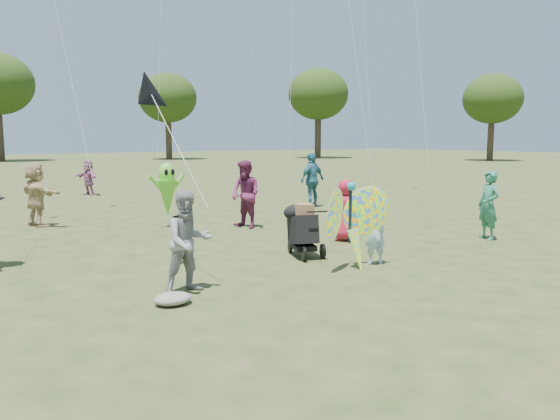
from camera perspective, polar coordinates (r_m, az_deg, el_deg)
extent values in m
plane|color=#51592B|center=(9.05, 6.46, -7.88)|extent=(160.00, 160.00, 0.00)
imported|color=#A1BFE4|center=(10.52, 9.91, -2.37)|extent=(0.49, 0.38, 1.21)
imported|color=gray|center=(8.60, -9.55, -3.28)|extent=(0.79, 0.63, 1.60)
ellipsoid|color=gray|center=(8.15, -11.15, -9.08)|extent=(0.55, 0.45, 0.17)
imported|color=#BA1D37|center=(12.80, 6.84, -0.01)|extent=(0.84, 0.81, 1.45)
imported|color=#306D85|center=(18.97, 3.38, 3.16)|extent=(1.17, 0.67, 1.88)
imported|color=tan|center=(16.15, -24.13, 1.51)|extent=(1.02, 1.71, 1.76)
imported|color=#6A234A|center=(14.52, -3.62, 1.64)|extent=(0.85, 1.00, 1.81)
imported|color=#2A7256|center=(13.76, 20.96, 0.45)|extent=(0.52, 0.67, 1.63)
imported|color=#A45D89|center=(24.29, -19.40, 3.22)|extent=(0.87, 1.43, 1.47)
cube|color=black|center=(11.01, 2.40, -2.12)|extent=(0.74, 0.97, 0.71)
cube|color=black|center=(11.07, 2.39, -3.80)|extent=(0.63, 0.79, 0.10)
ellipsoid|color=black|center=(11.16, 1.64, -0.27)|extent=(0.51, 0.45, 0.33)
cylinder|color=black|center=(10.67, 2.47, -4.62)|extent=(0.16, 0.30, 0.30)
cylinder|color=black|center=(10.96, 4.49, -4.31)|extent=(0.16, 0.30, 0.30)
cylinder|color=black|center=(11.45, 1.04, -3.97)|extent=(0.13, 0.22, 0.22)
cylinder|color=black|center=(10.57, 3.96, -0.18)|extent=(0.42, 0.19, 0.03)
cube|color=#A0724D|center=(10.91, 2.57, -0.03)|extent=(0.42, 0.38, 0.26)
ellipsoid|color=orange|center=(9.82, 5.76, -0.53)|extent=(0.98, 0.71, 1.24)
ellipsoid|color=orange|center=(10.32, 9.00, -0.19)|extent=(0.98, 0.71, 1.24)
cylinder|color=black|center=(10.09, 7.34, -0.62)|extent=(0.06, 0.06, 1.00)
cone|color=orange|center=(10.11, 8.13, -4.50)|extent=(0.36, 0.49, 0.93)
sphere|color=teal|center=(10.01, 7.47, 2.48)|extent=(0.16, 0.16, 0.16)
cone|color=black|center=(9.96, -13.35, 11.78)|extent=(0.89, 0.62, 0.81)
cylinder|color=silver|center=(9.31, -10.59, 6.37)|extent=(0.34, 1.49, 1.89)
cone|color=#60D231|center=(14.86, -11.68, 1.24)|extent=(0.56, 0.56, 0.95)
ellipsoid|color=#60D231|center=(14.81, -11.74, 3.74)|extent=(0.44, 0.39, 0.57)
ellipsoid|color=black|center=(14.60, -11.81, 3.88)|extent=(0.10, 0.05, 0.17)
ellipsoid|color=black|center=(14.67, -11.15, 3.92)|extent=(0.10, 0.05, 0.17)
cylinder|color=#60D231|center=(14.72, -12.80, 2.71)|extent=(0.43, 0.10, 0.49)
cylinder|color=#60D231|center=(14.94, -10.65, 2.84)|extent=(0.43, 0.10, 0.49)
cylinder|color=silver|center=(14.88, -10.25, -1.05)|extent=(0.61, 0.41, 0.41)
cylinder|color=#3A2D21|center=(62.08, -27.25, 6.68)|extent=(0.77, 0.77, 4.62)
cylinder|color=#3A2D21|center=(61.36, -11.54, 7.07)|extent=(0.66, 0.67, 3.99)
ellipsoid|color=#2B4214|center=(61.51, -11.66, 11.41)|extent=(6.27, 6.27, 5.33)
cylinder|color=#3A2D21|center=(64.32, 3.98, 7.41)|extent=(0.73, 0.73, 4.41)
ellipsoid|color=#2B4214|center=(64.51, 4.02, 11.99)|extent=(6.93, 6.93, 5.89)
cylinder|color=#3A2D21|center=(60.56, 21.13, 6.61)|extent=(0.63, 0.63, 3.78)
ellipsoid|color=#2B4214|center=(60.68, 21.33, 10.78)|extent=(5.94, 5.94, 5.05)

